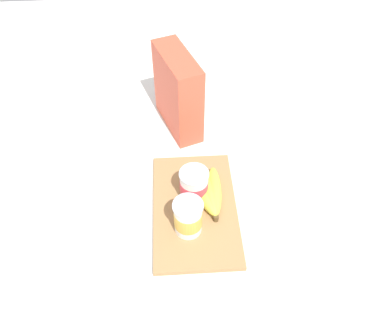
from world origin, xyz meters
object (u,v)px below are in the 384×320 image
object	(u,v)px
cutting_board	(195,209)
yogurt_cup_front	(188,217)
banana_bunch	(208,192)
yogurt_cup_back	(193,185)
cereal_box	(178,92)

from	to	relation	value
cutting_board	yogurt_cup_front	bearing A→B (deg)	161.99
banana_bunch	cutting_board	bearing A→B (deg)	133.09
cutting_board	yogurt_cup_back	world-z (taller)	yogurt_cup_back
yogurt_cup_front	yogurt_cup_back	bearing A→B (deg)	-10.59
cereal_box	yogurt_cup_back	distance (m)	0.30
yogurt_cup_front	yogurt_cup_back	size ratio (longest dim) A/B	1.09
yogurt_cup_front	cereal_box	bearing A→B (deg)	1.04
yogurt_cup_front	banana_bunch	xyz separation A→B (m)	(0.10, -0.06, -0.03)
cereal_box	banana_bunch	bearing A→B (deg)	172.26
cutting_board	banana_bunch	xyz separation A→B (m)	(0.03, -0.04, 0.03)
cutting_board	cereal_box	bearing A→B (deg)	4.74
yogurt_cup_front	banana_bunch	distance (m)	0.11
cereal_box	banana_bunch	xyz separation A→B (m)	(-0.30, -0.06, -0.09)
cutting_board	yogurt_cup_back	xyz separation A→B (m)	(0.04, 0.00, 0.05)
yogurt_cup_front	banana_bunch	size ratio (longest dim) A/B	0.58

